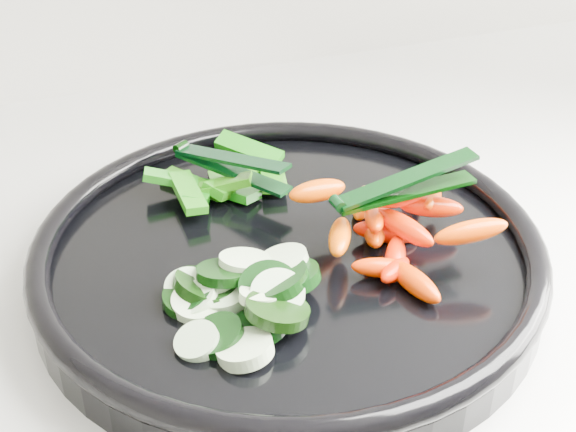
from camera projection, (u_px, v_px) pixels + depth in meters
name	position (u px, v px, depth m)	size (l,w,h in m)	color
veggie_tray	(288.00, 255.00, 0.59)	(0.47, 0.47, 0.04)	black
cucumber_pile	(238.00, 294.00, 0.53)	(0.12, 0.12, 0.04)	black
carrot_pile	(393.00, 225.00, 0.58)	(0.13, 0.16, 0.05)	#FF3200
pepper_pile	(223.00, 181.00, 0.66)	(0.13, 0.11, 0.04)	#146E0A
tong_carrot	(402.00, 187.00, 0.57)	(0.11, 0.02, 0.02)	black
tong_pepper	(228.00, 164.00, 0.64)	(0.07, 0.10, 0.02)	black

